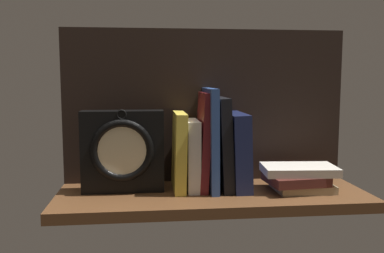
{
  "coord_description": "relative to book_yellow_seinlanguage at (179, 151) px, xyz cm",
  "views": [
    {
      "loc": [
        -15.58,
        -96.5,
        27.23
      ],
      "look_at": [
        -4.58,
        3.52,
        15.58
      ],
      "focal_mm": 38.74,
      "sensor_mm": 36.0,
      "label": 1
    }
  ],
  "objects": [
    {
      "name": "ground_plane",
      "position": [
        7.73,
        -3.52,
        -10.75
      ],
      "size": [
        74.32,
        25.69,
        2.5
      ],
      "primitive_type": "cube",
      "color": "brown"
    },
    {
      "name": "back_panel",
      "position": [
        7.73,
        8.72,
        10.54
      ],
      "size": [
        74.32,
        1.2,
        40.08
      ],
      "primitive_type": "cube",
      "color": "black",
      "rests_on": "ground_plane"
    },
    {
      "name": "book_yellow_seinlanguage",
      "position": [
        0.0,
        0.0,
        0.0
      ],
      "size": [
        3.16,
        14.0,
        19.05
      ],
      "primitive_type": "cube",
      "rotation": [
        0.0,
        0.03,
        0.0
      ],
      "color": "gold",
      "rests_on": "ground_plane"
    },
    {
      "name": "book_white_catcher",
      "position": [
        3.15,
        0.0,
        -0.93
      ],
      "size": [
        3.1,
        12.51,
        17.15
      ],
      "primitive_type": "cube",
      "rotation": [
        0.0,
        -0.0,
        0.0
      ],
      "color": "silver",
      "rests_on": "ground_plane"
    },
    {
      "name": "book_maroon_dawkins",
      "position": [
        5.95,
        0.0,
        2.43
      ],
      "size": [
        3.1,
        12.82,
        23.92
      ],
      "primitive_type": "cube",
      "rotation": [
        0.0,
        0.05,
        0.0
      ],
      "color": "maroon",
      "rests_on": "ground_plane"
    },
    {
      "name": "book_blue_modern",
      "position": [
        8.18,
        0.0,
        2.96
      ],
      "size": [
        2.16,
        16.25,
        24.93
      ],
      "primitive_type": "cube",
      "rotation": [
        0.0,
        -0.01,
        0.0
      ],
      "color": "#2D4C8E",
      "rests_on": "ground_plane"
    },
    {
      "name": "book_black_skeptic",
      "position": [
        10.73,
        0.0,
        1.82
      ],
      "size": [
        3.72,
        14.78,
        22.74
      ],
      "primitive_type": "cube",
      "rotation": [
        0.0,
        -0.05,
        0.0
      ],
      "color": "black",
      "rests_on": "ground_plane"
    },
    {
      "name": "book_navy_bierce",
      "position": [
        14.39,
        0.0,
        -0.12
      ],
      "size": [
        4.8,
        16.14,
        18.88
      ],
      "primitive_type": "cube",
      "rotation": [
        0.0,
        -0.04,
        0.0
      ],
      "color": "#192147",
      "rests_on": "ground_plane"
    },
    {
      "name": "framed_clock",
      "position": [
        -13.66,
        -0.77,
        0.46
      ],
      "size": [
        19.65,
        6.82,
        20.12
      ],
      "color": "black",
      "rests_on": "ground_plane"
    },
    {
      "name": "book_stack_side",
      "position": [
        28.93,
        -4.47,
        -6.28
      ],
      "size": [
        18.33,
        12.69,
        6.11
      ],
      "color": "#9E8966",
      "rests_on": "ground_plane"
    }
  ]
}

